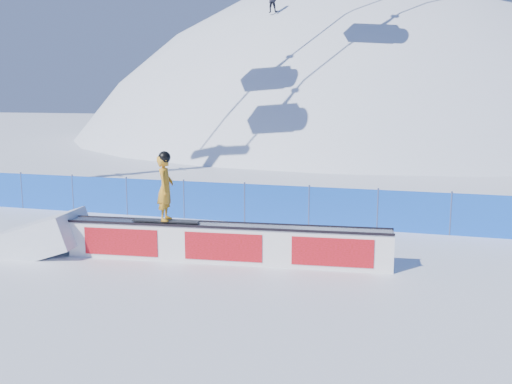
# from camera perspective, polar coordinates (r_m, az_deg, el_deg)

# --- Properties ---
(ground) EXTENTS (160.00, 160.00, 0.00)m
(ground) POSITION_cam_1_polar(r_m,az_deg,el_deg) (13.16, -2.62, -7.57)
(ground) COLOR white
(ground) RESTS_ON ground
(snow_hill) EXTENTS (64.00, 64.00, 64.00)m
(snow_hill) POSITION_cam_1_polar(r_m,az_deg,el_deg) (58.35, 10.83, -12.27)
(snow_hill) COLOR white
(snow_hill) RESTS_ON ground
(safety_fence) EXTENTS (22.05, 0.05, 1.30)m
(safety_fence) POSITION_cam_1_polar(r_m,az_deg,el_deg) (17.21, 2.05, -1.28)
(safety_fence) COLOR blue
(safety_fence) RESTS_ON ground
(rail_box) EXTENTS (7.73, 1.28, 0.93)m
(rail_box) POSITION_cam_1_polar(r_m,az_deg,el_deg) (13.47, -3.07, -5.14)
(rail_box) COLOR white
(rail_box) RESTS_ON ground
(snow_ramp) EXTENTS (2.53, 1.72, 1.49)m
(snow_ramp) POSITION_cam_1_polar(r_m,az_deg,el_deg) (15.39, -20.91, -5.63)
(snow_ramp) COLOR white
(snow_ramp) RESTS_ON ground
(snowboarder) EXTENTS (1.63, 0.62, 1.68)m
(snowboarder) POSITION_cam_1_polar(r_m,az_deg,el_deg) (13.59, -9.06, 0.48)
(snowboarder) COLOR black
(snowboarder) RESTS_ON rail_box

